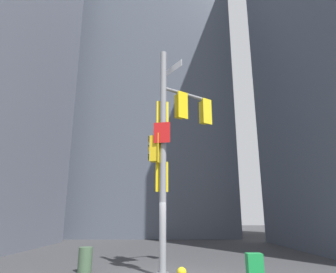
% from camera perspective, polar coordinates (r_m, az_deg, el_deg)
% --- Properties ---
extents(building_mid_block, '(17.97, 17.97, 48.09)m').
position_cam_1_polar(building_mid_block, '(43.10, -2.95, 15.66)').
color(building_mid_block, '#4C5460').
rests_on(building_mid_block, ground).
extents(signal_pole_assembly, '(2.68, 2.57, 8.60)m').
position_cam_1_polar(signal_pole_assembly, '(11.83, 0.07, -0.92)').
color(signal_pole_assembly, gray).
rests_on(signal_pole_assembly, ground).
extents(newspaper_box, '(0.45, 0.36, 0.98)m').
position_cam_1_polar(newspaper_box, '(9.57, 16.68, -23.67)').
color(newspaper_box, '#198C3F').
rests_on(newspaper_box, ground).
extents(trash_bin, '(0.52, 0.52, 0.89)m').
position_cam_1_polar(trash_bin, '(12.34, -15.44, -21.91)').
color(trash_bin, '#3F593F').
rests_on(trash_bin, ground).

